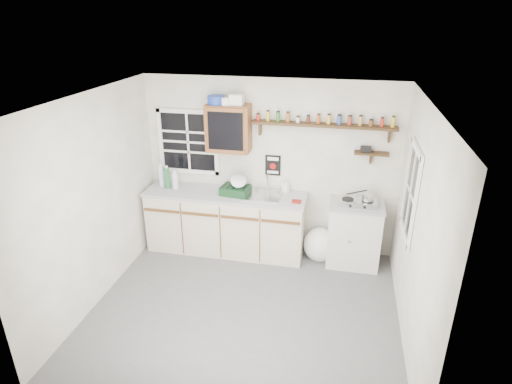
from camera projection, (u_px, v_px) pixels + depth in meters
room at (244, 215)px, 4.66m from camera, size 3.64×3.24×2.54m
main_cabinet at (226, 222)px, 6.25m from camera, size 2.31×0.63×0.92m
right_cabinet at (354, 233)px, 5.93m from camera, size 0.73×0.57×0.91m
sink at (262, 195)px, 5.97m from camera, size 0.52×0.44×0.29m
upper_cabinet at (228, 128)px, 5.84m from camera, size 0.60×0.32×0.65m
upper_cabinet_clutter at (224, 100)px, 5.70m from camera, size 0.49×0.24×0.14m
spice_shelf at (324, 124)px, 5.62m from camera, size 1.91×0.18×0.35m
secondary_shelf at (370, 153)px, 5.65m from camera, size 0.45×0.16×0.24m
warning_sign at (273, 165)px, 6.07m from camera, size 0.22×0.02×0.30m
window_back at (188, 142)px, 6.20m from camera, size 0.93×0.03×0.98m
window_right at (411, 192)px, 4.74m from camera, size 0.03×0.78×1.08m
water_bottles at (168, 178)px, 6.20m from camera, size 0.31×0.13×0.35m
dish_rack at (236, 188)px, 5.99m from camera, size 0.42×0.34×0.29m
soap_bottle at (286, 185)px, 6.08m from camera, size 0.12×0.12×0.19m
rag at (297, 201)px, 5.78m from camera, size 0.12×0.11×0.02m
hotplate at (357, 202)px, 5.72m from camera, size 0.52×0.28×0.07m
saucepan at (367, 198)px, 5.67m from camera, size 0.35×0.22×0.16m
trash_bag at (320, 245)px, 6.12m from camera, size 0.45×0.41×0.52m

